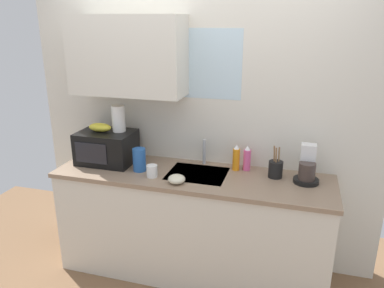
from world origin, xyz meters
name	(u,v)px	position (x,y,z in m)	size (l,w,h in m)	color
kitchen_wall_assembly	(189,108)	(-0.11, 0.31, 1.36)	(2.97, 0.42, 2.50)	silver
counter_unit	(192,223)	(0.00, 0.00, 0.46)	(2.20, 0.63, 0.90)	silver
sink_faucet	(204,152)	(0.04, 0.24, 1.01)	(0.03, 0.03, 0.21)	#B2B5BA
microwave	(107,147)	(-0.77, 0.05, 1.04)	(0.46, 0.35, 0.27)	black
banana_bunch	(100,127)	(-0.82, 0.05, 1.20)	(0.20, 0.11, 0.07)	gold
paper_towel_roll	(118,118)	(-0.67, 0.10, 1.28)	(0.11, 0.11, 0.22)	white
coffee_maker	(307,168)	(0.87, 0.11, 1.00)	(0.19, 0.21, 0.28)	black
dish_soap_bottle_orange	(236,158)	(0.32, 0.18, 1.00)	(0.06, 0.06, 0.22)	orange
dish_soap_bottle_pink	(247,159)	(0.40, 0.20, 1.00)	(0.06, 0.06, 0.21)	#E55999
cereal_canister	(139,160)	(-0.43, -0.05, 0.99)	(0.10, 0.10, 0.19)	#2659A5
mug_white	(152,171)	(-0.28, -0.14, 0.95)	(0.08, 0.08, 0.10)	white
utensil_crock	(276,169)	(0.64, 0.12, 0.97)	(0.11, 0.11, 0.25)	black
small_bowl	(177,179)	(-0.06, -0.20, 0.93)	(0.13, 0.13, 0.07)	beige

